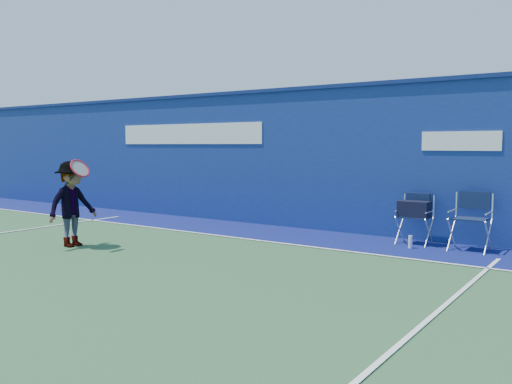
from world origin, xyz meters
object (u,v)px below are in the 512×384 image
Objects in this scene: directors_chair_right at (470,232)px; tennis_player at (72,204)px; water_bottle at (410,242)px; directors_chair_left at (415,223)px.

directors_chair_right is 0.64× the size of tennis_player.
water_bottle is at bearing -156.30° from directors_chair_right.
water_bottle is 6.08m from tennis_player.
tennis_player is at bearing -143.30° from directors_chair_left.
directors_chair_left is 1.00m from directors_chair_right.
water_bottle is at bearing -79.62° from directors_chair_left.
directors_chair_right is at bearing -3.55° from directors_chair_left.
directors_chair_right is 7.04m from tennis_player.
directors_chair_right reaches higher than water_bottle.
directors_chair_left is 6.25m from tennis_player.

